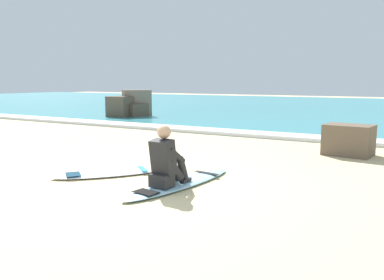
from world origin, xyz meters
name	(u,v)px	position (x,y,z in m)	size (l,w,h in m)	color
ground_plane	(117,183)	(0.00, 0.00, 0.00)	(80.00, 80.00, 0.00)	beige
sea	(339,108)	(0.00, 20.22, 0.05)	(80.00, 28.00, 0.10)	teal
breaking_foam	(258,134)	(0.00, 6.52, 0.06)	(80.00, 0.90, 0.11)	white
surfboard_main	(181,183)	(0.97, 0.43, 0.04)	(0.85, 2.60, 0.08)	#9ED1E5
surfer_seated	(166,162)	(0.92, 0.09, 0.44)	(0.39, 0.72, 0.95)	#232326
surfboard_spare_near	(111,173)	(-0.48, 0.40, 0.04)	(1.69, 1.93, 0.08)	silver
rock_outcrop_distant	(131,107)	(-7.08, 9.28, 0.52)	(1.62, 1.90, 1.26)	brown
shoreline_rock	(349,140)	(2.89, 4.57, 0.35)	(0.74, 1.01, 0.70)	brown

